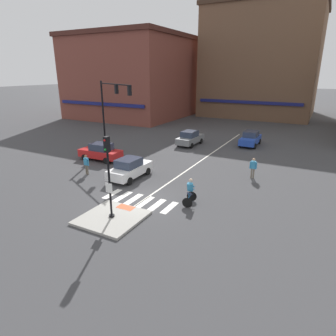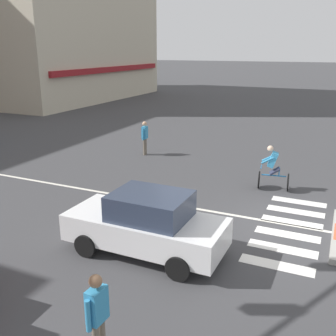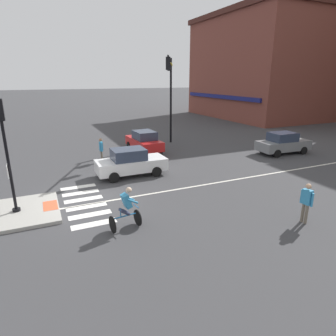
# 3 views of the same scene
# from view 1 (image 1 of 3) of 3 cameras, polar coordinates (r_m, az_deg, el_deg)

# --- Properties ---
(ground_plane) EXTENTS (300.00, 300.00, 0.00)m
(ground_plane) POSITION_cam_1_polar(r_m,az_deg,el_deg) (19.22, -5.64, -6.37)
(ground_plane) COLOR #3D3D3F
(traffic_island) EXTENTS (3.38, 3.39, 0.15)m
(traffic_island) POSITION_cam_1_polar(r_m,az_deg,el_deg) (17.14, -11.03, -9.62)
(traffic_island) COLOR #A3A099
(traffic_island) RESTS_ON ground
(tactile_pad_front) EXTENTS (1.10, 0.60, 0.01)m
(tactile_pad_front) POSITION_cam_1_polar(r_m,az_deg,el_deg) (18.04, -8.35, -7.69)
(tactile_pad_front) COLOR #DB5B38
(tactile_pad_front) RESTS_ON traffic_island
(signal_pole) EXTENTS (0.44, 0.38, 4.69)m
(signal_pole) POSITION_cam_1_polar(r_m,az_deg,el_deg) (15.99, -11.68, -0.44)
(signal_pole) COLOR black
(signal_pole) RESTS_ON traffic_island
(crosswalk_stripe_a) EXTENTS (0.44, 1.80, 0.01)m
(crosswalk_stripe_a) POSITION_cam_1_polar(r_m,az_deg,el_deg) (20.45, -10.96, -5.04)
(crosswalk_stripe_a) COLOR silver
(crosswalk_stripe_a) RESTS_ON ground
(crosswalk_stripe_b) EXTENTS (0.44, 1.80, 0.01)m
(crosswalk_stripe_b) POSITION_cam_1_polar(r_m,az_deg,el_deg) (19.93, -8.93, -5.56)
(crosswalk_stripe_b) COLOR silver
(crosswalk_stripe_b) RESTS_ON ground
(crosswalk_stripe_c) EXTENTS (0.44, 1.80, 0.01)m
(crosswalk_stripe_c) POSITION_cam_1_polar(r_m,az_deg,el_deg) (19.44, -6.79, -6.11)
(crosswalk_stripe_c) COLOR silver
(crosswalk_stripe_c) RESTS_ON ground
(crosswalk_stripe_d) EXTENTS (0.44, 1.80, 0.01)m
(crosswalk_stripe_d) POSITION_cam_1_polar(r_m,az_deg,el_deg) (18.98, -4.54, -6.67)
(crosswalk_stripe_d) COLOR silver
(crosswalk_stripe_d) RESTS_ON ground
(crosswalk_stripe_e) EXTENTS (0.44, 1.80, 0.01)m
(crosswalk_stripe_e) POSITION_cam_1_polar(r_m,az_deg,el_deg) (18.55, -2.17, -7.25)
(crosswalk_stripe_e) COLOR silver
(crosswalk_stripe_e) RESTS_ON ground
(crosswalk_stripe_f) EXTENTS (0.44, 1.80, 0.01)m
(crosswalk_stripe_f) POSITION_cam_1_polar(r_m,az_deg,el_deg) (18.15, 0.31, -7.84)
(crosswalk_stripe_f) COLOR silver
(crosswalk_stripe_f) RESTS_ON ground
(lane_centre_line) EXTENTS (0.14, 28.00, 0.01)m
(lane_centre_line) POSITION_cam_1_polar(r_m,az_deg,el_deg) (27.44, 6.37, 1.34)
(lane_centre_line) COLOR silver
(lane_centre_line) RESTS_ON ground
(traffic_light_mast) EXTENTS (5.83, 2.99, 7.19)m
(traffic_light_mast) POSITION_cam_1_polar(r_m,az_deg,el_deg) (29.63, -11.32, 12.32)
(traffic_light_mast) COLOR black
(traffic_light_mast) RESTS_ON ground
(building_corner_right) EXTENTS (19.85, 18.58, 19.36)m
(building_corner_right) POSITION_cam_1_polar(r_m,az_deg,el_deg) (60.67, 18.23, 19.23)
(building_corner_right) COLOR brown
(building_corner_right) RESTS_ON ground
(building_far_block) EXTENTS (19.25, 20.38, 14.23)m
(building_far_block) POSITION_cam_1_polar(r_m,az_deg,el_deg) (56.55, -6.59, 17.50)
(building_far_block) COLOR brown
(building_far_block) RESTS_ON ground
(car_white_westbound_near) EXTENTS (1.86, 4.11, 1.64)m
(car_white_westbound_near) POSITION_cam_1_polar(r_m,az_deg,el_deg) (22.93, -7.57, -0.07)
(car_white_westbound_near) COLOR white
(car_white_westbound_near) RESTS_ON ground
(car_blue_eastbound_distant) EXTENTS (1.85, 4.10, 1.64)m
(car_blue_eastbound_distant) POSITION_cam_1_polar(r_m,az_deg,el_deg) (34.37, 15.98, 5.64)
(car_blue_eastbound_distant) COLOR #2347B7
(car_blue_eastbound_distant) RESTS_ON ground
(car_grey_westbound_distant) EXTENTS (1.97, 4.17, 1.64)m
(car_grey_westbound_distant) POSITION_cam_1_polar(r_m,az_deg,el_deg) (33.35, 4.35, 5.93)
(car_grey_westbound_distant) COLOR slate
(car_grey_westbound_distant) RESTS_ON ground
(car_red_cross_left) EXTENTS (4.17, 1.98, 1.64)m
(car_red_cross_left) POSITION_cam_1_polar(r_m,az_deg,el_deg) (28.22, -13.16, 3.15)
(car_red_cross_left) COLOR red
(car_red_cross_left) RESTS_ON ground
(cyclist) EXTENTS (0.81, 1.17, 1.68)m
(cyclist) POSITION_cam_1_polar(r_m,az_deg,el_deg) (18.35, 4.38, -4.60)
(cyclist) COLOR black
(cyclist) RESTS_ON ground
(pedestrian_at_curb_left) EXTENTS (0.55, 0.24, 1.67)m
(pedestrian_at_curb_left) POSITION_cam_1_polar(r_m,az_deg,el_deg) (24.41, -15.85, 0.95)
(pedestrian_at_curb_left) COLOR #6B6051
(pedestrian_at_curb_left) RESTS_ON ground
(pedestrian_waiting_far_side) EXTENTS (0.55, 0.26, 1.67)m
(pedestrian_waiting_far_side) POSITION_cam_1_polar(r_m,az_deg,el_deg) (23.61, 16.49, 0.30)
(pedestrian_waiting_far_side) COLOR #6B6051
(pedestrian_waiting_far_side) RESTS_ON ground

